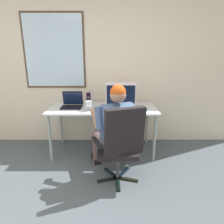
{
  "coord_description": "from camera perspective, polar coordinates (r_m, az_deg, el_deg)",
  "views": [
    {
      "loc": [
        0.24,
        -1.37,
        1.57
      ],
      "look_at": [
        0.24,
        1.28,
        0.79
      ],
      "focal_mm": 32.2,
      "sensor_mm": 36.0,
      "label": 1
    }
  ],
  "objects": [
    {
      "name": "laptop",
      "position": [
        3.23,
        -11.41,
        2.56
      ],
      "size": [
        0.32,
        0.28,
        0.24
      ],
      "color": "black",
      "rests_on": "desk"
    },
    {
      "name": "person_seated",
      "position": [
        2.58,
        0.52,
        -4.78
      ],
      "size": [
        0.67,
        0.87,
        1.22
      ],
      "color": "#564347",
      "rests_on": "ground"
    },
    {
      "name": "cd_case",
      "position": [
        3.02,
        8.44,
        0.62
      ],
      "size": [
        0.15,
        0.13,
        0.01
      ],
      "color": "teal",
      "rests_on": "desk"
    },
    {
      "name": "desk",
      "position": [
        3.18,
        -2.7,
        0.31
      ],
      "size": [
        1.66,
        0.77,
        0.75
      ],
      "color": "#8B9B98",
      "rests_on": "ground"
    },
    {
      "name": "wall_rear",
      "position": [
        3.51,
        -4.54,
        13.56
      ],
      "size": [
        5.1,
        0.08,
        2.77
      ],
      "color": "beige",
      "rests_on": "ground"
    },
    {
      "name": "desk_speaker",
      "position": [
        3.3,
        -6.81,
        3.74
      ],
      "size": [
        0.07,
        0.08,
        0.2
      ],
      "color": "black",
      "rests_on": "desk"
    },
    {
      "name": "wine_glass",
      "position": [
        2.94,
        -6.8,
        2.19
      ],
      "size": [
        0.09,
        0.09,
        0.15
      ],
      "color": "silver",
      "rests_on": "desk"
    },
    {
      "name": "office_chair",
      "position": [
        2.39,
        2.45,
        -8.64
      ],
      "size": [
        0.65,
        0.58,
        1.01
      ],
      "color": "black",
      "rests_on": "ground"
    },
    {
      "name": "crt_monitor",
      "position": [
        3.11,
        2.29,
        5.27
      ],
      "size": [
        0.46,
        0.27,
        0.38
      ],
      "color": "beige",
      "rests_on": "desk"
    }
  ]
}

